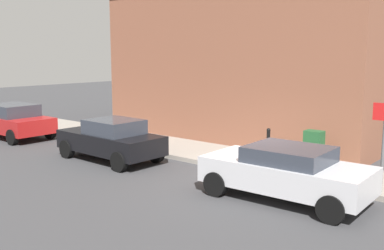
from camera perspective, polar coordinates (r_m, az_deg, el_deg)
ground at (r=12.91m, az=7.32°, el=-7.27°), size 80.00×80.00×0.00m
sidewalk at (r=18.03m, az=-5.59°, el=-2.28°), size 2.57×30.00×0.15m
corner_building at (r=20.13m, az=8.62°, el=11.57°), size 7.10×11.71×9.04m
car_silver at (r=11.38m, az=11.96°, el=-5.83°), size 2.03×4.19×1.37m
car_black at (r=15.43m, az=-10.33°, el=-1.82°), size 1.88×3.97×1.43m
car_red at (r=20.94m, az=-22.19°, el=0.58°), size 1.93×4.44×1.47m
utility_cabinet at (r=14.21m, az=15.32°, el=-3.17°), size 0.46×0.61×1.15m
bollard_near_cabinet at (r=15.03m, az=9.75°, el=-2.22°), size 0.14×0.14×1.04m
street_sign at (r=12.10m, az=23.42°, el=-0.98°), size 0.08×0.60×2.30m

